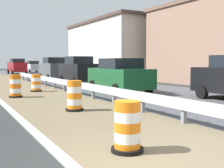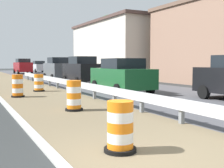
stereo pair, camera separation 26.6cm
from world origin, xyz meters
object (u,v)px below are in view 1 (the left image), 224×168
Objects in this scene: car_trailing_near_lane at (33,67)px; car_distant_a at (55,67)px; traffic_barrel_close at (75,97)px; traffic_barrel_far at (36,84)px; car_lead_near_lane at (53,69)px; car_distant_b at (78,70)px; traffic_barrel_nearest at (127,129)px; traffic_barrel_mid at (16,87)px; car_trailing_far_lane at (17,66)px; car_lead_far_lane at (119,76)px.

car_trailing_near_lane is 1.00× the size of car_distant_a.
traffic_barrel_close is 41.33m from car_trailing_near_lane.
car_lead_near_lane is (4.07, 10.09, 0.63)m from traffic_barrel_far.
car_trailing_near_lane is 0.97× the size of car_distant_b.
traffic_barrel_nearest is 9.93m from traffic_barrel_mid.
car_lead_near_lane reaches higher than traffic_barrel_mid.
traffic_barrel_far is at bearing 157.79° from car_lead_near_lane.
car_distant_a reaches higher than traffic_barrel_far.
traffic_barrel_far is 0.24× the size of car_trailing_near_lane.
traffic_barrel_nearest is 0.22× the size of car_distant_b.
car_trailing_near_lane is at bearing -5.98° from car_distant_b.
car_lead_near_lane is at bearing -8.67° from car_trailing_near_lane.
car_trailing_far_lane is (4.23, 35.10, 0.64)m from traffic_barrel_close.
traffic_barrel_far is at bearing 135.13° from car_distant_b.
car_lead_near_lane is (4.48, 17.48, 0.60)m from traffic_barrel_close.
traffic_barrel_close is at bearing 158.15° from car_distant_b.
car_trailing_near_lane reaches higher than traffic_barrel_nearest.
traffic_barrel_close reaches higher than traffic_barrel_far.
traffic_barrel_mid reaches higher than traffic_barrel_close.
traffic_barrel_mid is 0.26× the size of car_distant_a.
traffic_barrel_mid is 0.27× the size of car_lead_near_lane.
traffic_barrel_mid is at bearing 138.80° from car_distant_b.
traffic_barrel_close is at bearing -11.32° from car_trailing_near_lane.
car_trailing_far_lane is at bearing 82.85° from traffic_barrel_nearest.
traffic_barrel_nearest is 0.23× the size of car_trailing_near_lane.
car_trailing_far_lane is 1.14× the size of car_distant_a.
traffic_barrel_far is 6.13m from car_distant_b.
car_trailing_far_lane is (3.81, 27.71, 0.67)m from traffic_barrel_far.
traffic_barrel_mid is 30.56m from car_trailing_far_lane.
traffic_barrel_far is at bearing 84.39° from traffic_barrel_nearest.
car_lead_near_lane reaches higher than traffic_barrel_close.
car_lead_far_lane is (5.19, 9.47, 0.53)m from traffic_barrel_nearest.
car_lead_near_lane is (5.63, 12.45, 0.58)m from traffic_barrel_mid.
car_lead_far_lane reaches higher than traffic_barrel_mid.
car_trailing_near_lane is 36.17m from car_lead_far_lane.
car_distant_b is (4.74, 11.70, 0.60)m from traffic_barrel_close.
traffic_barrel_close is 5.15m from traffic_barrel_mid.
car_lead_far_lane is at bearing 46.05° from traffic_barrel_close.
traffic_barrel_nearest is 33.58m from car_distant_a.
traffic_barrel_close is 0.23× the size of car_lead_far_lane.
traffic_barrel_close is 0.25× the size of car_distant_a.
car_lead_near_lane is at bearing 65.68° from traffic_barrel_mid.
traffic_barrel_nearest is 0.24× the size of car_lead_near_lane.
traffic_barrel_mid is 24.24m from car_distant_a.
traffic_barrel_close is at bearing -77.18° from traffic_barrel_mid.
traffic_barrel_close is 0.96× the size of traffic_barrel_mid.
traffic_barrel_far is at bearing 86.76° from traffic_barrel_close.
car_distant_b is (5.53, 16.60, 0.64)m from traffic_barrel_nearest.
car_distant_b reaches higher than car_trailing_near_lane.
traffic_barrel_nearest is 4.96m from traffic_barrel_close.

